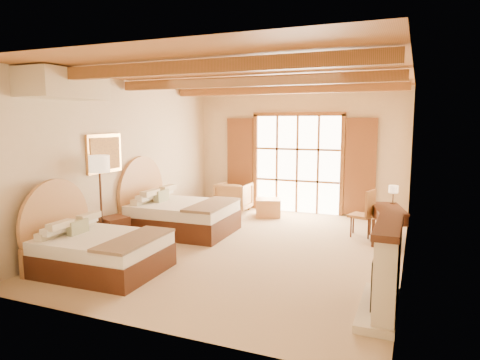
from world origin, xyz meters
The scene contains 19 objects.
floor centered at (0.00, 0.00, 0.00)m, with size 7.00×7.00×0.00m, color tan.
wall_back centered at (0.00, 3.50, 1.60)m, with size 5.50×5.50×0.00m, color beige.
wall_left centered at (-2.75, 0.00, 1.60)m, with size 7.00×7.00×0.00m, color beige.
wall_right centered at (2.75, 0.00, 1.60)m, with size 7.00×7.00×0.00m, color beige.
ceiling centered at (0.00, 0.00, 3.20)m, with size 7.00×7.00×0.00m, color #A96B32.
ceiling_beams centered at (0.00, 0.00, 3.08)m, with size 5.39×4.60×0.18m, color #975733, non-canonical shape.
french_doors centered at (0.00, 3.44, 1.25)m, with size 3.95×0.08×2.60m.
fireplace centered at (2.60, -2.00, 0.51)m, with size 0.46×1.40×1.16m.
painting centered at (-2.70, -0.75, 1.75)m, with size 0.06×0.95×0.75m.
canopy_valance centered at (-2.40, -2.00, 2.95)m, with size 0.70×1.40×0.45m, color beige.
bed_near centered at (-1.81, -2.15, 0.38)m, with size 1.94×1.49×1.25m.
bed_far centered at (-1.88, 0.46, 0.42)m, with size 2.17×1.67×1.40m.
nightstand centered at (-2.43, -0.90, 0.27)m, with size 0.46×0.46×0.55m, color #442311.
floor_lamp centered at (-2.50, -1.14, 1.49)m, with size 0.37×0.37×1.75m.
armchair centered at (-1.56, 2.89, 0.38)m, with size 0.82×0.84×0.77m, color #A77A48.
ottoman centered at (-0.52, 2.66, 0.22)m, with size 0.61×0.61×0.44m, color #BA744D.
desk centered at (2.40, 1.47, 0.36)m, with size 0.81×1.34×0.67m.
desk_chair centered at (1.89, 1.60, 0.30)m, with size 0.55×0.54×0.98m.
desk_lamp centered at (2.46, 1.93, 0.96)m, with size 0.19×0.19×0.38m.
Camera 1 is at (2.88, -7.35, 2.36)m, focal length 32.00 mm.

